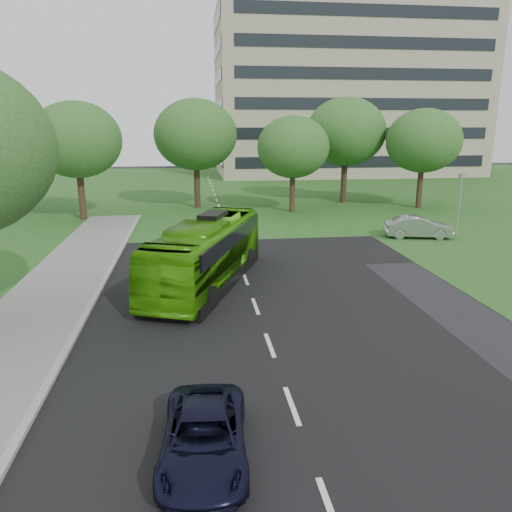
{
  "coord_description": "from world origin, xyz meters",
  "views": [
    {
      "loc": [
        -2.61,
        -18.24,
        7.65
      ],
      "look_at": [
        0.35,
        4.54,
        1.6
      ],
      "focal_mm": 35.0,
      "sensor_mm": 36.0,
      "label": 1
    }
  ],
  "objects_px": {
    "tree_park_c": "(293,147)",
    "bus": "(207,253)",
    "tree_park_b": "(196,135)",
    "sedan": "(418,227)",
    "camera_pole": "(460,196)",
    "tree_park_e": "(424,141)",
    "suv": "(204,437)",
    "office_building": "(345,93)",
    "tree_park_a": "(77,140)",
    "tree_park_d": "(346,132)"
  },
  "relations": [
    {
      "from": "suv",
      "to": "tree_park_a",
      "type": "bearing_deg",
      "value": 109.55
    },
    {
      "from": "tree_park_c",
      "to": "suv",
      "type": "distance_m",
      "value": 35.29
    },
    {
      "from": "office_building",
      "to": "tree_park_c",
      "type": "relative_size",
      "value": 4.73
    },
    {
      "from": "bus",
      "to": "tree_park_c",
      "type": "bearing_deg",
      "value": 88.09
    },
    {
      "from": "tree_park_d",
      "to": "suv",
      "type": "relative_size",
      "value": 2.4
    },
    {
      "from": "tree_park_b",
      "to": "bus",
      "type": "distance_m",
      "value": 24.29
    },
    {
      "from": "tree_park_a",
      "to": "tree_park_c",
      "type": "distance_m",
      "value": 18.08
    },
    {
      "from": "bus",
      "to": "suv",
      "type": "relative_size",
      "value": 2.64
    },
    {
      "from": "tree_park_b",
      "to": "tree_park_c",
      "type": "distance_m",
      "value": 9.22
    },
    {
      "from": "camera_pole",
      "to": "office_building",
      "type": "bearing_deg",
      "value": 92.55
    },
    {
      "from": "tree_park_e",
      "to": "sedan",
      "type": "height_order",
      "value": "tree_park_e"
    },
    {
      "from": "tree_park_d",
      "to": "sedan",
      "type": "bearing_deg",
      "value": -88.77
    },
    {
      "from": "office_building",
      "to": "tree_park_e",
      "type": "relative_size",
      "value": 4.38
    },
    {
      "from": "bus",
      "to": "sedan",
      "type": "bearing_deg",
      "value": 50.29
    },
    {
      "from": "tree_park_d",
      "to": "suv",
      "type": "distance_m",
      "value": 41.97
    },
    {
      "from": "tree_park_a",
      "to": "tree_park_b",
      "type": "bearing_deg",
      "value": 27.27
    },
    {
      "from": "bus",
      "to": "sedan",
      "type": "xyz_separation_m",
      "value": [
        14.97,
        8.54,
        -0.82
      ]
    },
    {
      "from": "tree_park_b",
      "to": "bus",
      "type": "height_order",
      "value": "tree_park_b"
    },
    {
      "from": "tree_park_b",
      "to": "tree_park_c",
      "type": "height_order",
      "value": "tree_park_b"
    },
    {
      "from": "tree_park_d",
      "to": "sedan",
      "type": "height_order",
      "value": "tree_park_d"
    },
    {
      "from": "tree_park_a",
      "to": "office_building",
      "type": "bearing_deg",
      "value": 48.23
    },
    {
      "from": "tree_park_c",
      "to": "bus",
      "type": "distance_m",
      "value": 22.24
    },
    {
      "from": "office_building",
      "to": "tree_park_d",
      "type": "relative_size",
      "value": 3.89
    },
    {
      "from": "tree_park_b",
      "to": "tree_park_c",
      "type": "relative_size",
      "value": 1.18
    },
    {
      "from": "bus",
      "to": "camera_pole",
      "type": "relative_size",
      "value": 2.57
    },
    {
      "from": "office_building",
      "to": "tree_park_a",
      "type": "relative_size",
      "value": 4.2
    },
    {
      "from": "suv",
      "to": "bus",
      "type": "bearing_deg",
      "value": 91.57
    },
    {
      "from": "tree_park_c",
      "to": "sedan",
      "type": "xyz_separation_m",
      "value": [
        6.61,
        -11.65,
        -4.99
      ]
    },
    {
      "from": "bus",
      "to": "sedan",
      "type": "relative_size",
      "value": 2.46
    },
    {
      "from": "sedan",
      "to": "camera_pole",
      "type": "bearing_deg",
      "value": -74.25
    },
    {
      "from": "sedan",
      "to": "tree_park_e",
      "type": "bearing_deg",
      "value": -13.54
    },
    {
      "from": "office_building",
      "to": "tree_park_e",
      "type": "xyz_separation_m",
      "value": [
        -3.14,
        -35.42,
        -6.28
      ]
    },
    {
      "from": "tree_park_b",
      "to": "tree_park_d",
      "type": "height_order",
      "value": "tree_park_d"
    },
    {
      "from": "tree_park_a",
      "to": "tree_park_c",
      "type": "xyz_separation_m",
      "value": [
        18.01,
        1.39,
        -0.74
      ]
    },
    {
      "from": "tree_park_e",
      "to": "tree_park_d",
      "type": "bearing_deg",
      "value": 146.56
    },
    {
      "from": "tree_park_e",
      "to": "camera_pole",
      "type": "relative_size",
      "value": 2.08
    },
    {
      "from": "tree_park_e",
      "to": "bus",
      "type": "relative_size",
      "value": 0.81
    },
    {
      "from": "tree_park_d",
      "to": "bus",
      "type": "height_order",
      "value": "tree_park_d"
    },
    {
      "from": "tree_park_e",
      "to": "suv",
      "type": "distance_m",
      "value": 40.97
    },
    {
      "from": "tree_park_e",
      "to": "suv",
      "type": "relative_size",
      "value": 2.13
    },
    {
      "from": "tree_park_e",
      "to": "suv",
      "type": "bearing_deg",
      "value": -121.68
    },
    {
      "from": "bus",
      "to": "tree_park_b",
      "type": "bearing_deg",
      "value": 110.81
    },
    {
      "from": "camera_pole",
      "to": "tree_park_a",
      "type": "bearing_deg",
      "value": 169.69
    },
    {
      "from": "tree_park_d",
      "to": "camera_pole",
      "type": "bearing_deg",
      "value": -78.37
    },
    {
      "from": "tree_park_b",
      "to": "bus",
      "type": "bearing_deg",
      "value": -89.79
    },
    {
      "from": "sedan",
      "to": "office_building",
      "type": "bearing_deg",
      "value": 0.93
    },
    {
      "from": "tree_park_d",
      "to": "suv",
      "type": "height_order",
      "value": "tree_park_d"
    },
    {
      "from": "tree_park_b",
      "to": "camera_pole",
      "type": "bearing_deg",
      "value": -39.68
    },
    {
      "from": "tree_park_c",
      "to": "camera_pole",
      "type": "height_order",
      "value": "tree_park_c"
    },
    {
      "from": "tree_park_d",
      "to": "tree_park_a",
      "type": "bearing_deg",
      "value": -165.59
    }
  ]
}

